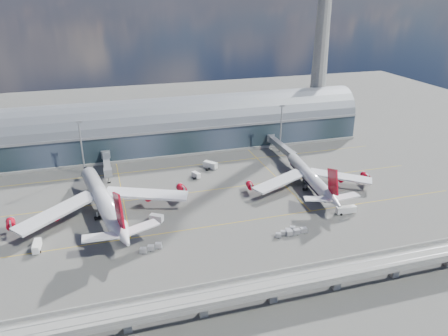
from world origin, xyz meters
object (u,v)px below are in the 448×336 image
object	(u,v)px
airliner_right	(310,178)
service_truck_1	(157,218)
cargo_train_1	(296,232)
floodlight_mast_right	(281,128)
service_truck_2	(346,210)
service_truck_3	(307,180)
control_tower	(321,44)
service_truck_5	(210,165)
service_truck_4	(196,175)
cargo_train_0	(151,248)
cargo_train_2	(285,232)
airliner_left	(104,201)
floodlight_mast_left	(82,146)
service_truck_0	(37,246)

from	to	relation	value
airliner_right	service_truck_1	xyz separation A→B (m)	(-68.92, -10.48, -3.39)
cargo_train_1	floodlight_mast_right	bearing A→B (deg)	-17.10
service_truck_2	service_truck_3	bearing A→B (deg)	5.57
control_tower	airliner_right	size ratio (longest dim) A/B	1.74
service_truck_1	service_truck_3	size ratio (longest dim) A/B	0.94
service_truck_1	service_truck_5	bearing A→B (deg)	-1.95
service_truck_3	service_truck_4	distance (m)	50.79
service_truck_2	cargo_train_0	distance (m)	76.59
airliner_right	service_truck_1	world-z (taller)	airliner_right
cargo_train_0	airliner_right	bearing A→B (deg)	-52.88
service_truck_5	cargo_train_0	distance (m)	73.70
cargo_train_2	airliner_right	bearing A→B (deg)	-16.55
floodlight_mast_right	airliner_left	world-z (taller)	floodlight_mast_right
service_truck_4	control_tower	bearing A→B (deg)	7.56
floodlight_mast_left	service_truck_4	xyz separation A→B (m)	(49.26, -20.37, -12.31)
service_truck_0	service_truck_5	size ratio (longest dim) A/B	0.98
floodlight_mast_left	cargo_train_0	bearing A→B (deg)	-74.43
service_truck_5	cargo_train_2	xyz separation A→B (m)	(9.94, -66.53, -0.88)
service_truck_2	cargo_train_0	bearing A→B (deg)	96.08
service_truck_0	service_truck_4	world-z (taller)	service_truck_0
airliner_right	service_truck_3	xyz separation A→B (m)	(1.41, 5.04, -3.46)
service_truck_0	cargo_train_1	xyz separation A→B (m)	(87.77, -15.84, -0.47)
floodlight_mast_left	airliner_right	bearing A→B (deg)	-25.71
service_truck_0	service_truck_3	world-z (taller)	service_truck_0
service_truck_5	cargo_train_1	bearing A→B (deg)	-118.35
control_tower	floodlight_mast_right	xyz separation A→B (m)	(-35.00, -28.00, -38.00)
service_truck_2	cargo_train_1	size ratio (longest dim) A/B	0.95
floodlight_mast_left	service_truck_0	xyz separation A→B (m)	(-15.69, -63.38, -12.18)
floodlight_mast_left	floodlight_mast_right	size ratio (longest dim) A/B	1.00
control_tower	airliner_right	distance (m)	96.07
service_truck_3	service_truck_4	bearing A→B (deg)	161.05
cargo_train_0	cargo_train_1	bearing A→B (deg)	-79.53
control_tower	cargo_train_2	xyz separation A→B (m)	(-66.58, -105.90, -50.81)
airliner_right	service_truck_2	size ratio (longest dim) A/B	7.36
control_tower	cargo_train_2	bearing A→B (deg)	-122.16
service_truck_2	cargo_train_2	size ratio (longest dim) A/B	0.86
control_tower	airliner_left	world-z (taller)	control_tower
floodlight_mast_left	service_truck_5	distance (m)	60.76
floodlight_mast_right	cargo_train_2	xyz separation A→B (m)	(-31.58, -77.90, -12.80)
cargo_train_2	service_truck_0	bearing A→B (deg)	102.47
floodlight_mast_left	service_truck_1	bearing A→B (deg)	-65.44
service_truck_4	service_truck_5	world-z (taller)	service_truck_5
service_truck_3	service_truck_1	bearing A→B (deg)	-163.22
control_tower	service_truck_1	xyz separation A→B (m)	(-109.42, -83.97, -50.17)
service_truck_5	floodlight_mast_right	bearing A→B (deg)	-24.36
control_tower	floodlight_mast_left	bearing A→B (deg)	-168.28
service_truck_5	airliner_right	bearing A→B (deg)	-83.13
airliner_left	cargo_train_2	size ratio (longest dim) A/B	7.67
floodlight_mast_left	airliner_left	size ratio (longest dim) A/B	0.36
floodlight_mast_left	service_truck_1	world-z (taller)	floodlight_mast_left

